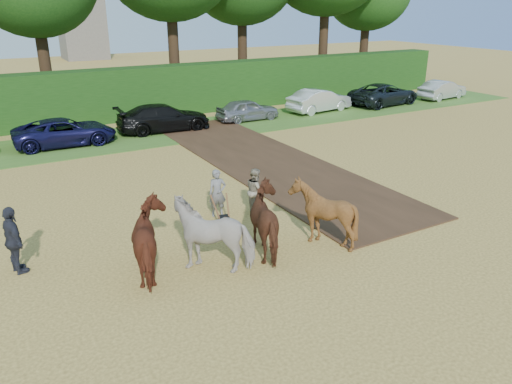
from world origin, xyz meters
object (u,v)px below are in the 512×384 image
spectator_far (14,241)px  parked_cars (216,114)px  plough_team (243,225)px  spectator_near (256,191)px

spectator_far → parked_cars: 16.90m
plough_team → parked_cars: bearing=67.1°
plough_team → parked_cars: (6.09, 14.45, -0.24)m
spectator_far → plough_team: bearing=-125.7°
plough_team → parked_cars: plough_team is taller
spectator_far → parked_cars: bearing=-57.8°
spectator_near → spectator_far: bearing=111.5°
spectator_far → parked_cars: size_ratio=0.04×
spectator_far → plough_team: plough_team is taller
plough_team → parked_cars: 15.68m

